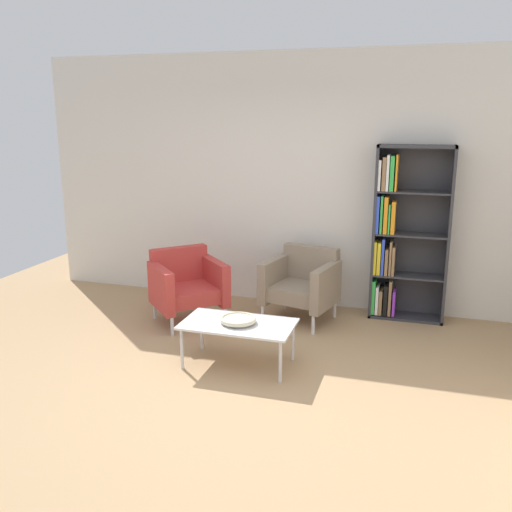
# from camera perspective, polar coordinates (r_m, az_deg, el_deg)

# --- Properties ---
(ground_plane) EXTENTS (8.32, 8.32, 0.00)m
(ground_plane) POSITION_cam_1_polar(r_m,az_deg,el_deg) (4.66, -2.48, -13.94)
(ground_plane) COLOR tan
(plaster_back_panel) EXTENTS (6.40, 0.12, 2.90)m
(plaster_back_panel) POSITION_cam_1_polar(r_m,az_deg,el_deg) (6.52, 4.61, 7.59)
(plaster_back_panel) COLOR silver
(plaster_back_panel) RESTS_ON ground_plane
(bookshelf_tall) EXTENTS (0.80, 0.30, 1.90)m
(bookshelf_tall) POSITION_cam_1_polar(r_m,az_deg,el_deg) (6.25, 14.66, 2.02)
(bookshelf_tall) COLOR #333338
(bookshelf_tall) RESTS_ON ground_plane
(coffee_table_low) EXTENTS (1.00, 0.56, 0.40)m
(coffee_table_low) POSITION_cam_1_polar(r_m,az_deg,el_deg) (5.01, -1.84, -7.20)
(coffee_table_low) COLOR silver
(coffee_table_low) RESTS_ON ground_plane
(decorative_bowl) EXTENTS (0.32, 0.32, 0.05)m
(decorative_bowl) POSITION_cam_1_polar(r_m,az_deg,el_deg) (4.98, -1.84, -6.49)
(decorative_bowl) COLOR beige
(decorative_bowl) RESTS_ON coffee_table_low
(armchair_near_window) EXTENTS (0.84, 0.80, 0.78)m
(armchair_near_window) POSITION_cam_1_polar(r_m,az_deg,el_deg) (6.13, 4.76, -2.74)
(armchair_near_window) COLOR gray
(armchair_near_window) RESTS_ON ground_plane
(armchair_corner_red) EXTENTS (0.95, 0.95, 0.78)m
(armchair_corner_red) POSITION_cam_1_polar(r_m,az_deg,el_deg) (6.11, -7.13, -2.87)
(armchair_corner_red) COLOR #B73833
(armchair_corner_red) RESTS_ON ground_plane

